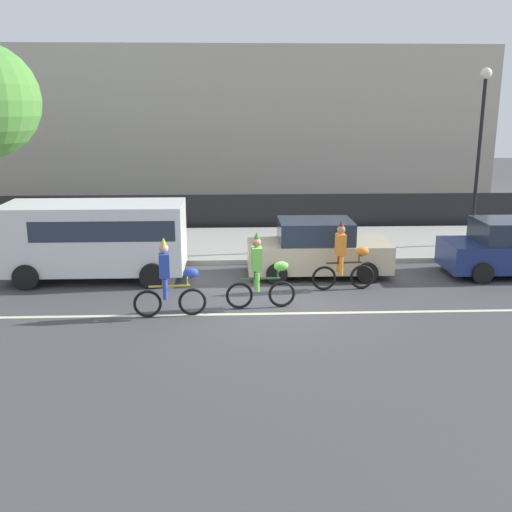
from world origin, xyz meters
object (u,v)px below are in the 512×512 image
parade_cyclist_cobalt (170,282)px  street_lamp_post (481,131)px  parade_cyclist_lime (261,275)px  parked_car_beige (317,249)px  parade_cyclist_orange (344,259)px  parked_van_white (98,235)px

parade_cyclist_cobalt → street_lamp_post: street_lamp_post is taller
parade_cyclist_lime → parked_car_beige: (1.77, 2.83, -0.06)m
parade_cyclist_orange → street_lamp_post: size_ratio=0.33×
parked_van_white → street_lamp_post: (12.06, 3.11, 2.71)m
parade_cyclist_orange → parked_car_beige: (-0.52, 1.43, -0.06)m
parade_cyclist_cobalt → parade_cyclist_orange: bearing=23.2°
parade_cyclist_lime → parked_car_beige: 3.34m
parked_car_beige → parade_cyclist_orange: bearing=-69.9°
parade_cyclist_orange → parked_car_beige: parade_cyclist_orange is taller
parade_cyclist_cobalt → parade_cyclist_lime: same height
parked_van_white → street_lamp_post: size_ratio=0.85×
street_lamp_post → parked_car_beige: bearing=-152.4°
parade_cyclist_lime → parade_cyclist_orange: bearing=31.3°
parade_cyclist_orange → parked_car_beige: size_ratio=0.47×
parade_cyclist_orange → parked_van_white: (-6.80, 1.35, 0.44)m
parade_cyclist_lime → parked_car_beige: parade_cyclist_lime is taller
parked_car_beige → parade_cyclist_lime: bearing=-122.1°
parade_cyclist_lime → parked_van_white: bearing=148.6°
parked_car_beige → parade_cyclist_cobalt: bearing=-139.7°
parked_car_beige → street_lamp_post: 7.27m
parade_cyclist_orange → parked_van_white: size_ratio=0.38×
parade_cyclist_cobalt → parked_car_beige: bearing=40.3°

